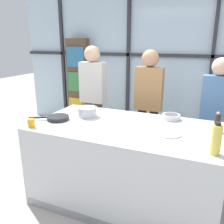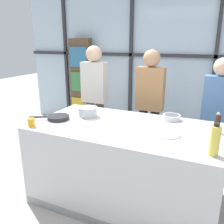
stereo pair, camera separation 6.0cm
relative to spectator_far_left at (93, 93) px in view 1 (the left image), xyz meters
The scene contains 14 objects.
ground_plane 1.66m from the spectator_far_left, 47.36° to the right, with size 18.00×18.00×0.00m, color #ADA89E.
back_window_wall 1.65m from the spectator_far_left, 55.98° to the left, with size 6.40×0.10×2.80m.
bookshelf 1.49m from the spectator_far_left, 129.82° to the left, with size 0.48×0.19×1.85m.
demo_island 1.43m from the spectator_far_left, 47.44° to the right, with size 1.99×1.07×0.92m.
spectator_far_left is the anchor object (origin of this frame).
spectator_center_left 0.89m from the spectator_far_left, ahead, with size 0.39×0.24×1.69m.
spectator_center_right 1.79m from the spectator_far_left, ahead, with size 0.38×0.22×1.60m.
frying_pan 1.11m from the spectator_far_left, 84.30° to the right, with size 0.42×0.29×0.04m.
saucepan 0.92m from the spectator_far_left, 66.69° to the right, with size 0.33×0.36×0.11m.
white_plate 1.72m from the spectator_far_left, 37.32° to the right, with size 0.26×0.26×0.01m, color white.
mixing_bowl 1.43m from the spectator_far_left, 23.31° to the right, with size 0.20×0.20×0.06m.
oil_bottle 2.23m from the spectator_far_left, 36.61° to the right, with size 0.08×0.08×0.27m.
pepper_grinder 1.96m from the spectator_far_left, 23.46° to the right, with size 0.05×0.05×0.21m.
juice_glass_near 1.41m from the spectator_far_left, 89.97° to the right, with size 0.07×0.07×0.09m, color orange.
Camera 1 is at (0.82, -2.27, 1.79)m, focal length 38.00 mm.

